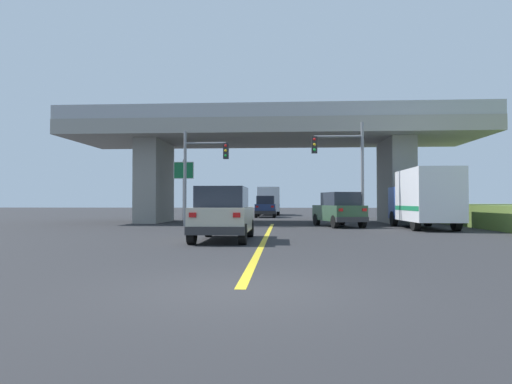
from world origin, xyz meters
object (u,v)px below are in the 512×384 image
(suv_crossing, at_px, (339,210))
(box_truck, at_px, (424,198))
(suv_lead, at_px, (223,214))
(semi_truck_distant, at_px, (269,201))
(traffic_signal_farside, at_px, (199,166))
(sedan_oncoming, at_px, (266,207))
(traffic_signal_nearside, at_px, (346,162))
(highway_sign, at_px, (184,177))

(suv_crossing, relative_size, box_truck, 0.70)
(suv_lead, relative_size, suv_crossing, 1.00)
(suv_lead, relative_size, box_truck, 0.70)
(semi_truck_distant, bearing_deg, suv_lead, -91.18)
(traffic_signal_farside, bearing_deg, suv_lead, -74.20)
(sedan_oncoming, height_order, traffic_signal_nearside, traffic_signal_nearside)
(highway_sign, bearing_deg, semi_truck_distant, 76.20)
(sedan_oncoming, xyz_separation_m, semi_truck_distant, (0.10, 7.15, 0.58))
(traffic_signal_nearside, relative_size, traffic_signal_farside, 1.04)
(sedan_oncoming, distance_m, traffic_signal_farside, 16.46)
(sedan_oncoming, distance_m, semi_truck_distant, 7.17)
(traffic_signal_farside, distance_m, highway_sign, 3.11)
(box_truck, xyz_separation_m, traffic_signal_farside, (-12.67, 1.91, 1.94))
(box_truck, bearing_deg, highway_sign, 162.22)
(traffic_signal_farside, bearing_deg, semi_truck_distant, 81.44)
(box_truck, xyz_separation_m, traffic_signal_nearside, (-4.06, 0.94, 2.09))
(suv_lead, xyz_separation_m, box_truck, (9.87, 7.96, 0.64))
(box_truck, distance_m, semi_truck_distant, 26.60)
(suv_lead, distance_m, box_truck, 12.70)
(box_truck, xyz_separation_m, sedan_oncoming, (-9.29, 17.81, -0.64))
(suv_lead, distance_m, suv_crossing, 11.20)
(suv_lead, xyz_separation_m, traffic_signal_nearside, (5.81, 8.90, 2.73))
(semi_truck_distant, bearing_deg, suv_crossing, -78.20)
(sedan_oncoming, relative_size, highway_sign, 1.06)
(traffic_signal_nearside, bearing_deg, sedan_oncoming, 107.23)
(suv_crossing, relative_size, traffic_signal_farside, 0.80)
(box_truck, height_order, traffic_signal_farside, traffic_signal_farside)
(suv_crossing, height_order, highway_sign, highway_sign)
(traffic_signal_nearside, height_order, semi_truck_distant, traffic_signal_nearside)
(suv_lead, relative_size, sedan_oncoming, 1.02)
(suv_crossing, relative_size, semi_truck_distant, 0.69)
(suv_crossing, bearing_deg, box_truck, -36.55)
(suv_crossing, xyz_separation_m, sedan_oncoming, (-4.94, 16.02, 0.00))
(suv_lead, height_order, semi_truck_distant, semi_truck_distant)
(suv_lead, distance_m, highway_sign, 13.41)
(box_truck, relative_size, semi_truck_distant, 0.99)
(traffic_signal_nearside, bearing_deg, traffic_signal_farside, 173.58)
(suv_crossing, height_order, semi_truck_distant, semi_truck_distant)
(sedan_oncoming, bearing_deg, traffic_signal_farside, -101.98)
(traffic_signal_nearside, distance_m, traffic_signal_farside, 8.66)
(box_truck, bearing_deg, sedan_oncoming, 117.55)
(suv_crossing, xyz_separation_m, box_truck, (4.36, -1.79, 0.65))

